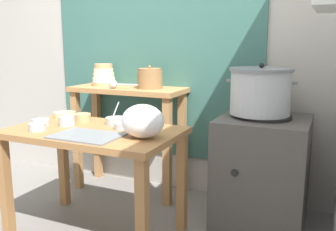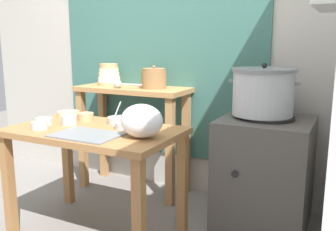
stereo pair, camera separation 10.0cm
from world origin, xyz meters
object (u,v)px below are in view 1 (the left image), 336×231
at_px(prep_bowl_6, 65,115).
at_px(prep_bowl_2, 147,124).
at_px(prep_bowl_5, 41,122).
at_px(prep_bowl_7, 123,126).
at_px(back_shelf_table, 128,113).
at_px(serving_tray, 87,136).
at_px(prep_table, 94,146).
at_px(plastic_bag, 143,121).
at_px(prep_bowl_3, 67,121).
at_px(prep_bowl_4, 37,126).
at_px(clay_pot, 150,79).
at_px(bowl_stack_enamel, 104,76).
at_px(ladle, 114,84).
at_px(prep_bowl_1, 116,120).
at_px(prep_bowl_0, 82,117).
at_px(stove_block, 262,170).
at_px(steamer_pot, 260,91).

bearing_deg(prep_bowl_6, prep_bowl_2, -3.92).
relative_size(prep_bowl_5, prep_bowl_7, 1.04).
relative_size(back_shelf_table, serving_tray, 2.40).
xyz_separation_m(prep_table, back_shelf_table, (-0.18, 0.75, 0.07)).
bearing_deg(plastic_bag, prep_bowl_3, 173.16).
bearing_deg(prep_bowl_3, prep_bowl_4, -112.75).
relative_size(clay_pot, bowl_stack_enamel, 1.00).
distance_m(prep_table, ladle, 0.75).
relative_size(back_shelf_table, prep_bowl_5, 8.46).
relative_size(clay_pot, prep_bowl_4, 1.86).
xyz_separation_m(plastic_bag, prep_bowl_1, (-0.34, 0.25, -0.07)).
xyz_separation_m(prep_bowl_0, prep_bowl_1, (0.27, 0.02, -0.00)).
xyz_separation_m(prep_bowl_4, prep_bowl_6, (-0.12, 0.40, -0.00)).
height_order(prep_bowl_0, prep_bowl_3, prep_bowl_3).
xyz_separation_m(prep_bowl_1, prep_bowl_6, (-0.47, 0.03, -0.00)).
xyz_separation_m(ladle, prep_bowl_6, (-0.18, -0.41, -0.19)).
relative_size(back_shelf_table, prep_bowl_2, 6.23).
bearing_deg(prep_bowl_2, ladle, 139.47).
bearing_deg(prep_bowl_1, stove_block, 25.05).
xyz_separation_m(prep_table, steamer_pot, (0.93, 0.64, 0.33)).
relative_size(prep_bowl_1, prep_bowl_7, 1.35).
bearing_deg(ladle, bowl_stack_enamel, 143.56).
relative_size(bowl_stack_enamel, prep_bowl_4, 1.86).
height_order(back_shelf_table, clay_pot, clay_pot).
xyz_separation_m(steamer_pot, prep_bowl_2, (-0.63, -0.46, -0.20)).
distance_m(prep_bowl_3, prep_bowl_5, 0.17).
xyz_separation_m(prep_table, prep_bowl_5, (-0.38, -0.06, 0.14)).
xyz_separation_m(serving_tray, prep_bowl_0, (-0.29, 0.34, 0.02)).
relative_size(serving_tray, prep_bowl_7, 3.65).
distance_m(plastic_bag, prep_bowl_4, 0.70).
bearing_deg(prep_bowl_1, clay_pot, 92.84).
relative_size(steamer_pot, prep_bowl_5, 4.20).
height_order(steamer_pot, bowl_stack_enamel, steamer_pot).
xyz_separation_m(ladle, serving_tray, (0.32, -0.80, -0.21)).
relative_size(back_shelf_table, stove_block, 1.23).
distance_m(back_shelf_table, steamer_pot, 1.14).
relative_size(ladle, prep_bowl_3, 2.39).
relative_size(prep_bowl_3, prep_bowl_6, 0.66).
distance_m(bowl_stack_enamel, prep_bowl_2, 0.98).
bearing_deg(stove_block, prep_bowl_3, -153.03).
bearing_deg(plastic_bag, prep_bowl_5, -179.91).
bearing_deg(back_shelf_table, clay_pot, 0.00).
height_order(back_shelf_table, prep_bowl_2, back_shelf_table).
bearing_deg(stove_block, prep_bowl_0, -159.29).
relative_size(prep_bowl_0, prep_bowl_3, 1.11).
distance_m(plastic_bag, prep_bowl_1, 0.43).
relative_size(stove_block, clay_pot, 3.87).
height_order(steamer_pot, ladle, steamer_pot).
xyz_separation_m(clay_pot, prep_bowl_0, (-0.24, -0.58, -0.23)).
bearing_deg(prep_bowl_0, steamer_pot, 22.23).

